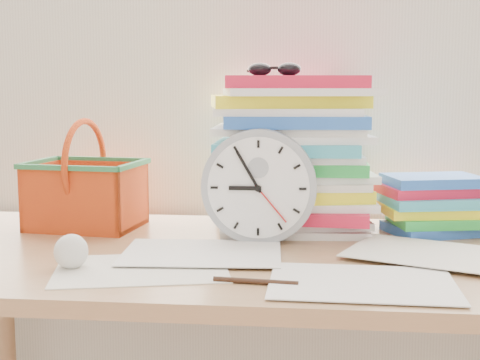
% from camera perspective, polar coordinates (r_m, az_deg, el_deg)
% --- Properties ---
extents(desk, '(1.40, 0.70, 0.75)m').
position_cam_1_polar(desk, '(1.37, 0.16, -9.02)').
color(desk, '#A1754B').
rests_on(desk, ground).
extents(paper_stack, '(0.38, 0.33, 0.35)m').
position_cam_1_polar(paper_stack, '(1.53, 4.58, 2.28)').
color(paper_stack, white).
rests_on(paper_stack, desk).
extents(clock, '(0.24, 0.05, 0.24)m').
position_cam_1_polar(clock, '(1.39, 1.65, -0.54)').
color(clock, '#979CA3').
rests_on(clock, desk).
extents(sunglasses, '(0.15, 0.13, 0.03)m').
position_cam_1_polar(sunglasses, '(1.54, 2.95, 9.41)').
color(sunglasses, black).
rests_on(sunglasses, paper_stack).
extents(book_stack, '(0.30, 0.26, 0.13)m').
position_cam_1_polar(book_stack, '(1.55, 16.06, -2.00)').
color(book_stack, white).
rests_on(book_stack, desk).
extents(basket, '(0.27, 0.22, 0.25)m').
position_cam_1_polar(basket, '(1.58, -13.05, 0.44)').
color(basket, '#E44C16').
rests_on(basket, desk).
extents(crumpled_ball, '(0.06, 0.06, 0.06)m').
position_cam_1_polar(crumpled_ball, '(1.24, -14.24, -5.91)').
color(crumpled_ball, white).
rests_on(crumpled_ball, desk).
extents(pen, '(0.14, 0.02, 0.01)m').
position_cam_1_polar(pen, '(1.12, 1.33, -8.65)').
color(pen, black).
rests_on(pen, desk).
extents(scattered_papers, '(1.26, 0.42, 0.02)m').
position_cam_1_polar(scattered_papers, '(1.35, 0.16, -5.72)').
color(scattered_papers, white).
rests_on(scattered_papers, desk).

